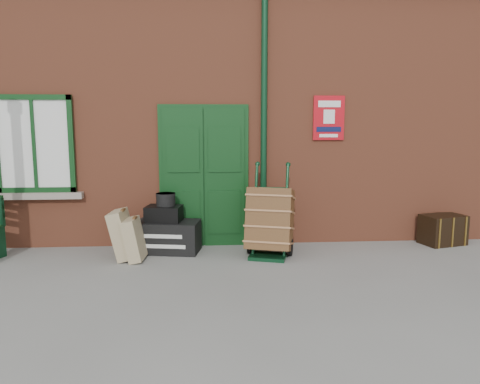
{
  "coord_description": "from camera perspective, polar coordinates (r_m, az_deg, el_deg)",
  "views": [
    {
      "loc": [
        -0.26,
        -5.97,
        2.0
      ],
      "look_at": [
        0.21,
        0.6,
        1.0
      ],
      "focal_mm": 35.0,
      "sensor_mm": 36.0,
      "label": 1
    }
  ],
  "objects": [
    {
      "name": "ground",
      "position": [
        6.3,
        -1.57,
        -9.88
      ],
      "size": [
        80.0,
        80.0,
        0.0
      ],
      "primitive_type": "plane",
      "color": "gray",
      "rests_on": "ground"
    },
    {
      "name": "station_building",
      "position": [
        9.46,
        -2.61,
        9.61
      ],
      "size": [
        10.3,
        4.3,
        4.36
      ],
      "color": "#9C4D32",
      "rests_on": "ground"
    },
    {
      "name": "houdini_trunk",
      "position": [
        7.32,
        -8.8,
        -5.38
      ],
      "size": [
        1.04,
        0.69,
        0.48
      ],
      "primitive_type": "cube",
      "rotation": [
        0.0,
        0.0,
        -0.18
      ],
      "color": "black",
      "rests_on": "ground"
    },
    {
      "name": "strongbox",
      "position": [
        7.25,
        -9.26,
        -2.62
      ],
      "size": [
        0.59,
        0.47,
        0.24
      ],
      "primitive_type": "cube",
      "rotation": [
        0.0,
        0.0,
        -0.18
      ],
      "color": "black",
      "rests_on": "houdini_trunk"
    },
    {
      "name": "hatbox",
      "position": [
        7.23,
        -9.04,
        -0.9
      ],
      "size": [
        0.33,
        0.33,
        0.19
      ],
      "primitive_type": "cylinder",
      "rotation": [
        0.0,
        0.0,
        -0.18
      ],
      "color": "black",
      "rests_on": "strongbox"
    },
    {
      "name": "suitcase_back",
      "position": [
        7.05,
        -14.12,
        -5.03
      ],
      "size": [
        0.39,
        0.53,
        0.73
      ],
      "primitive_type": "cube",
      "rotation": [
        0.0,
        -0.22,
        -0.08
      ],
      "color": "tan",
      "rests_on": "ground"
    },
    {
      "name": "suitcase_front",
      "position": [
        6.94,
        -12.78,
        -5.64
      ],
      "size": [
        0.33,
        0.48,
        0.63
      ],
      "primitive_type": "cube",
      "rotation": [
        0.0,
        -0.19,
        -0.08
      ],
      "color": "tan",
      "rests_on": "ground"
    },
    {
      "name": "porter_trolley",
      "position": [
        6.98,
        3.67,
        -3.56
      ],
      "size": [
        0.83,
        0.87,
        1.36
      ],
      "rotation": [
        0.0,
        0.0,
        -0.29
      ],
      "color": "#0C331B",
      "rests_on": "ground"
    },
    {
      "name": "dark_trunk",
      "position": [
        8.37,
        23.48,
        -4.22
      ],
      "size": [
        0.76,
        0.59,
        0.48
      ],
      "primitive_type": "cube",
      "rotation": [
        0.0,
        0.0,
        0.26
      ],
      "color": "black",
      "rests_on": "ground"
    }
  ]
}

